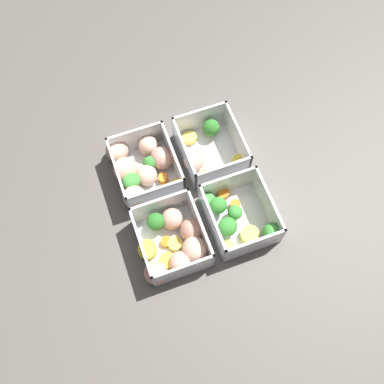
{
  "coord_description": "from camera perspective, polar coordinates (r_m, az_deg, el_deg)",
  "views": [
    {
      "loc": [
        -0.33,
        0.12,
        0.86
      ],
      "look_at": [
        0.0,
        0.0,
        0.03
      ],
      "focal_mm": 42.0,
      "sensor_mm": 36.0,
      "label": 1
    }
  ],
  "objects": [
    {
      "name": "ground_plane",
      "position": [
        0.93,
        0.0,
        -0.61
      ],
      "size": [
        4.0,
        4.0,
        0.0
      ],
      "primitive_type": "plane",
      "color": "#56514C"
    },
    {
      "name": "container_near_right",
      "position": [
        0.95,
        2.03,
        5.52
      ],
      "size": [
        0.14,
        0.14,
        0.07
      ],
      "color": "white",
      "rests_on": "ground_plane"
    },
    {
      "name": "container_far_left",
      "position": [
        0.87,
        -2.19,
        -6.47
      ],
      "size": [
        0.15,
        0.16,
        0.07
      ],
      "color": "white",
      "rests_on": "ground_plane"
    },
    {
      "name": "container_near_left",
      "position": [
        0.89,
        5.74,
        -3.21
      ],
      "size": [
        0.15,
        0.12,
        0.07
      ],
      "color": "white",
      "rests_on": "ground_plane"
    },
    {
      "name": "container_far_right",
      "position": [
        0.93,
        -6.5,
        3.06
      ],
      "size": [
        0.17,
        0.15,
        0.07
      ],
      "color": "white",
      "rests_on": "ground_plane"
    }
  ]
}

